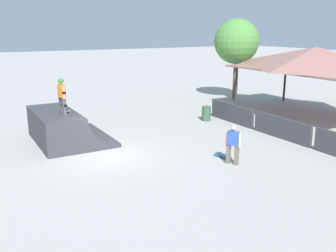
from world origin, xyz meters
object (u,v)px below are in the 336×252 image
(skateboard_on_ground, at_px, (223,156))
(tree_beside_pavilion, at_px, (236,42))
(skateboard_on_deck, at_px, (65,110))
(skater_on_deck, at_px, (62,94))
(trash_bin, at_px, (206,114))
(bystander_walking, at_px, (233,143))

(skateboard_on_ground, xyz_separation_m, tree_beside_pavilion, (-10.43, 9.14, 4.28))
(tree_beside_pavilion, bearing_deg, skateboard_on_ground, -41.25)
(skateboard_on_deck, distance_m, skateboard_on_ground, 7.62)
(skateboard_on_deck, xyz_separation_m, skateboard_on_ground, (5.41, 5.15, -1.51))
(skateboard_on_ground, bearing_deg, skater_on_deck, -145.91)
(skater_on_deck, height_order, trash_bin, skater_on_deck)
(skateboard_on_ground, bearing_deg, bystander_walking, -24.60)
(skateboard_on_deck, bearing_deg, skater_on_deck, -35.05)
(skateboard_on_deck, height_order, tree_beside_pavilion, tree_beside_pavilion)
(skater_on_deck, xyz_separation_m, skateboard_on_ground, (4.84, 5.36, -2.40))
(tree_beside_pavilion, relative_size, trash_bin, 7.08)
(tree_beside_pavilion, bearing_deg, skater_on_deck, -68.92)
(skateboard_on_deck, relative_size, bystander_walking, 0.51)
(bystander_walking, relative_size, trash_bin, 1.91)
(skater_on_deck, xyz_separation_m, skateboard_on_deck, (-0.57, 0.21, -0.89))
(bystander_walking, relative_size, skateboard_on_ground, 1.89)
(skateboard_on_deck, distance_m, tree_beside_pavilion, 15.39)
(skateboard_on_ground, bearing_deg, skateboard_on_deck, -150.29)
(tree_beside_pavilion, distance_m, trash_bin, 8.52)
(tree_beside_pavilion, bearing_deg, bystander_walking, -39.65)
(skateboard_on_deck, distance_m, trash_bin, 8.43)
(skater_on_deck, height_order, skateboard_on_ground, skater_on_deck)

